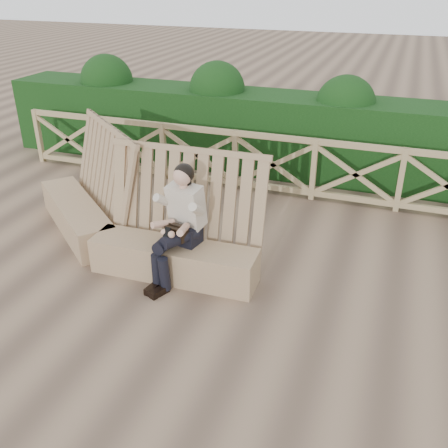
% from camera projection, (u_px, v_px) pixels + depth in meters
% --- Properties ---
extents(ground, '(60.00, 60.00, 0.00)m').
position_uv_depth(ground, '(198.00, 301.00, 6.11)').
color(ground, brown).
rests_on(ground, ground).
extents(bench, '(4.06, 2.05, 1.61)m').
position_uv_depth(bench, '(125.00, 224.00, 7.07)').
color(bench, '#987857').
rests_on(bench, ground).
extents(woman, '(0.54, 0.97, 1.54)m').
position_uv_depth(woman, '(180.00, 221.00, 6.25)').
color(woman, black).
rests_on(woman, ground).
extents(guardrail, '(10.10, 0.09, 1.10)m').
position_uv_depth(guardrail, '(273.00, 164.00, 8.79)').
color(guardrail, '#957F56').
rests_on(guardrail, ground).
extents(hedge, '(12.00, 1.20, 1.50)m').
position_uv_depth(hedge, '(289.00, 135.00, 9.71)').
color(hedge, black).
rests_on(hedge, ground).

